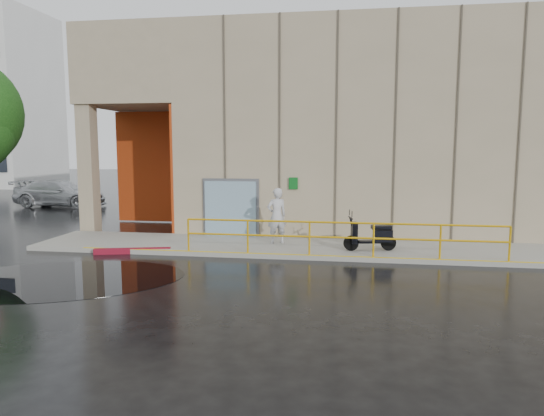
{
  "coord_description": "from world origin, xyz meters",
  "views": [
    {
      "loc": [
        4.35,
        -11.24,
        3.37
      ],
      "look_at": [
        2.18,
        3.0,
        1.57
      ],
      "focal_mm": 32.0,
      "sensor_mm": 36.0,
      "label": 1
    }
  ],
  "objects_px": {
    "person": "(277,216)",
    "red_curb": "(132,251)",
    "car_c": "(60,193)",
    "scooter": "(371,227)"
  },
  "relations": [
    {
      "from": "person",
      "to": "red_curb",
      "type": "xyz_separation_m",
      "value": [
        -4.42,
        -1.68,
        -1.0
      ]
    },
    {
      "from": "red_curb",
      "to": "car_c",
      "type": "distance_m",
      "value": 14.68
    },
    {
      "from": "person",
      "to": "scooter",
      "type": "height_order",
      "value": "person"
    },
    {
      "from": "red_curb",
      "to": "car_c",
      "type": "bearing_deg",
      "value": 130.4
    },
    {
      "from": "red_curb",
      "to": "car_c",
      "type": "relative_size",
      "value": 0.46
    },
    {
      "from": "person",
      "to": "red_curb",
      "type": "bearing_deg",
      "value": -7.61
    },
    {
      "from": "person",
      "to": "red_curb",
      "type": "relative_size",
      "value": 0.78
    },
    {
      "from": "person",
      "to": "scooter",
      "type": "relative_size",
      "value": 1.11
    },
    {
      "from": "scooter",
      "to": "red_curb",
      "type": "relative_size",
      "value": 0.7
    },
    {
      "from": "scooter",
      "to": "red_curb",
      "type": "height_order",
      "value": "scooter"
    }
  ]
}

